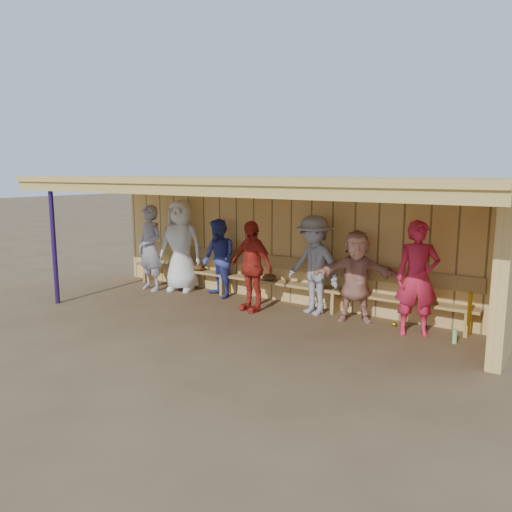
% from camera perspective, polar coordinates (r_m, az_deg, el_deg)
% --- Properties ---
extents(ground, '(90.00, 90.00, 0.00)m').
position_cam_1_polar(ground, '(9.17, -1.24, -6.78)').
color(ground, brown).
rests_on(ground, ground).
extents(player_a, '(0.73, 0.52, 1.88)m').
position_cam_1_polar(player_a, '(11.17, -12.00, 0.89)').
color(player_a, '#97949C').
rests_on(player_a, ground).
extents(player_b, '(1.13, 0.92, 2.00)m').
position_cam_1_polar(player_b, '(11.00, -8.61, 1.19)').
color(player_b, white).
rests_on(player_b, ground).
extents(player_c, '(0.97, 0.88, 1.63)m').
position_cam_1_polar(player_c, '(10.35, -4.27, -0.29)').
color(player_c, '#353E94').
rests_on(player_c, ground).
extents(player_d, '(1.06, 0.61, 1.70)m').
position_cam_1_polar(player_d, '(9.31, -0.55, -1.15)').
color(player_d, red).
rests_on(player_d, ground).
extents(player_e, '(1.31, 0.95, 1.82)m').
position_cam_1_polar(player_e, '(9.14, 6.63, -1.05)').
color(player_e, gray).
rests_on(player_e, ground).
extents(player_f, '(1.55, 1.05, 1.60)m').
position_cam_1_polar(player_f, '(8.82, 11.36, -2.26)').
color(player_f, tan).
rests_on(player_f, ground).
extents(player_g, '(0.79, 0.68, 1.84)m').
position_cam_1_polar(player_g, '(8.30, 17.95, -2.45)').
color(player_g, red).
rests_on(player_g, ground).
extents(dugout_structure, '(8.80, 3.20, 2.50)m').
position_cam_1_polar(dugout_structure, '(9.21, 3.19, 4.02)').
color(dugout_structure, '#E7B762').
rests_on(dugout_structure, ground).
extents(bench, '(7.60, 0.34, 0.93)m').
position_cam_1_polar(bench, '(9.95, 2.48, -2.36)').
color(bench, tan).
rests_on(bench, ground).
extents(dugout_equipment, '(6.25, 0.62, 0.80)m').
position_cam_1_polar(dugout_equipment, '(10.17, -0.76, -2.31)').
color(dugout_equipment, gold).
rests_on(dugout_equipment, ground).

